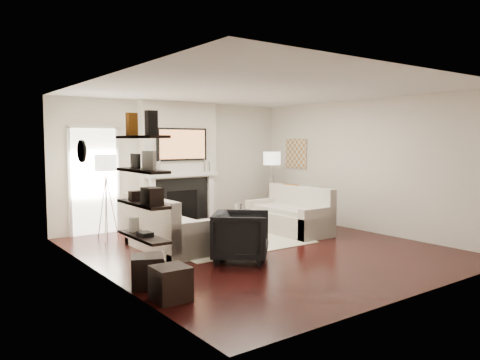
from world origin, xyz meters
TOP-DOWN VIEW (x-y plane):
  - room_envelope at (0.00, 0.00)m, footprint 6.00×6.00m
  - chimney_breast at (0.00, 2.88)m, footprint 1.80×0.25m
  - fireplace_surround at (0.00, 2.74)m, footprint 1.30×0.02m
  - firebox at (0.00, 2.73)m, footprint 0.75×0.02m
  - mantel_pilaster_l at (-0.72, 2.71)m, footprint 0.12×0.08m
  - mantel_pilaster_r at (0.72, 2.71)m, footprint 0.12×0.08m
  - mantel_shelf at (0.00, 2.69)m, footprint 1.70×0.18m
  - tv_body at (0.00, 2.71)m, footprint 1.20×0.06m
  - tv_screen at (0.00, 2.68)m, footprint 1.10×0.00m
  - candlestick_l_tall at (-0.55, 2.70)m, footprint 0.04×0.04m
  - candlestick_l_short at (-0.68, 2.70)m, footprint 0.04×0.04m
  - candlestick_r_tall at (0.55, 2.70)m, footprint 0.04×0.04m
  - candlestick_r_short at (0.68, 2.70)m, footprint 0.04×0.04m
  - hallway_panel at (-1.85, 2.98)m, footprint 0.90×0.02m
  - door_trim_l at (-2.33, 2.96)m, footprint 0.06×0.06m
  - door_trim_r at (-1.37, 2.96)m, footprint 0.06×0.06m
  - door_trim_top at (-1.85, 2.96)m, footprint 1.02×0.06m
  - rug at (-0.11, 0.77)m, footprint 2.60×2.00m
  - loveseat_left_base at (-1.30, 0.89)m, footprint 0.85×1.80m
  - loveseat_left_back at (-1.63, 0.89)m, footprint 0.18×1.80m
  - loveseat_left_arm_n at (-1.30, 0.08)m, footprint 0.85×0.18m
  - loveseat_left_arm_s at (-1.30, 1.70)m, footprint 0.85×0.18m
  - loveseat_left_cushion at (-1.25, 0.89)m, footprint 0.63×1.44m
  - pillow_left_orange at (-1.63, 1.19)m, footprint 0.10×0.42m
  - pillow_left_charcoal at (-1.63, 0.59)m, footprint 0.10×0.40m
  - loveseat_right_base at (1.36, 0.79)m, footprint 0.85×1.80m
  - loveseat_right_back at (1.69, 0.79)m, footprint 0.18×1.80m
  - loveseat_right_arm_n at (1.36, -0.02)m, footprint 0.85×0.18m
  - loveseat_right_arm_s at (1.36, 1.60)m, footprint 0.85×0.18m
  - loveseat_right_cushion at (1.31, 0.79)m, footprint 0.63×1.44m
  - pillow_right_orange at (1.69, 1.09)m, footprint 0.10×0.42m
  - pillow_right_charcoal at (1.69, 0.49)m, footprint 0.10×0.40m
  - coffee_table at (0.02, 0.88)m, footprint 1.10×0.55m
  - coffee_leg_nw at (-0.48, 0.66)m, footprint 0.02×0.02m
  - coffee_leg_ne at (0.52, 0.66)m, footprint 0.02×0.02m
  - coffee_leg_sw at (-0.48, 1.10)m, footprint 0.02×0.02m
  - coffee_leg_se at (0.52, 1.10)m, footprint 0.02×0.02m
  - hurricane_glass at (0.17, 0.88)m, footprint 0.14×0.14m
  - hurricane_candle at (0.17, 0.88)m, footprint 0.10×0.10m
  - copper_bowl at (-0.23, 0.88)m, footprint 0.34×0.34m
  - armchair at (-0.73, -0.42)m, footprint 1.12×1.12m
  - lamp_left_post at (-1.85, 2.31)m, footprint 0.02×0.02m
  - lamp_left_shade at (-1.85, 2.31)m, footprint 0.40×0.40m
  - lamp_left_leg_a at (-1.74, 2.31)m, footprint 0.25×0.02m
  - lamp_left_leg_b at (-1.91, 2.41)m, footprint 0.14×0.22m
  - lamp_left_leg_c at (-1.91, 2.22)m, footprint 0.14×0.22m
  - lamp_right_post at (2.05, 2.14)m, footprint 0.02×0.02m
  - lamp_right_shade at (2.05, 2.14)m, footprint 0.40×0.40m
  - lamp_right_leg_a at (2.16, 2.14)m, footprint 0.25×0.02m
  - lamp_right_leg_b at (2.00, 2.24)m, footprint 0.14×0.22m
  - lamp_right_leg_c at (1.99, 2.05)m, footprint 0.14×0.22m
  - console_top at (2.57, 1.95)m, footprint 0.35×1.20m
  - console_leg_n at (2.57, 1.40)m, footprint 0.30×0.04m
  - console_leg_s at (2.57, 2.50)m, footprint 0.30×0.04m
  - wall_art at (2.73, 2.05)m, footprint 0.03×0.70m
  - shelf_bottom at (-2.62, -1.00)m, footprint 0.25×1.00m
  - shelf_lower at (-2.62, -1.00)m, footprint 0.25×1.00m
  - shelf_upper at (-2.62, -1.00)m, footprint 0.25×1.00m
  - shelf_top at (-2.62, -1.00)m, footprint 0.25×1.00m
  - decor_magfile_a at (-2.62, -1.27)m, footprint 0.12×0.10m
  - decor_magfile_b at (-2.62, -0.72)m, footprint 0.12×0.10m
  - decor_frame_a at (-2.62, -1.19)m, footprint 0.04×0.30m
  - decor_frame_b at (-2.62, -0.81)m, footprint 0.04×0.22m
  - decor_wine_rack at (-2.62, -1.26)m, footprint 0.18×0.25m
  - decor_box_small at (-2.62, -0.80)m, footprint 0.15×0.12m
  - decor_books at (-2.62, -1.05)m, footprint 0.14×0.20m
  - decor_box_tall at (-2.62, -0.72)m, footprint 0.10×0.10m
  - clock_rim at (-2.73, 0.90)m, footprint 0.04×0.34m
  - clock_face at (-2.71, 0.90)m, footprint 0.01×0.29m
  - ottoman_near at (-2.47, -0.78)m, footprint 0.53×0.53m
  - ottoman_far at (-2.47, -1.41)m, footprint 0.41×0.41m

SIDE VIEW (x-z plane):
  - rug at x=-0.11m, z-range 0.00..0.01m
  - coffee_leg_nw at x=-0.48m, z-range 0.00..0.38m
  - coffee_leg_ne at x=0.52m, z-range 0.00..0.38m
  - coffee_leg_sw at x=-0.48m, z-range 0.00..0.38m
  - coffee_leg_se at x=0.52m, z-range 0.00..0.38m
  - ottoman_near at x=-2.47m, z-range 0.00..0.40m
  - ottoman_far at x=-2.47m, z-range 0.00..0.40m
  - loveseat_left_base at x=-1.30m, z-range 0.00..0.42m
  - loveseat_right_base at x=1.36m, z-range 0.00..0.42m
  - loveseat_left_arm_n at x=-1.30m, z-range 0.00..0.60m
  - loveseat_left_arm_s at x=-1.30m, z-range 0.00..0.60m
  - loveseat_right_arm_n at x=1.36m, z-range 0.00..0.60m
  - loveseat_right_arm_s at x=1.36m, z-range 0.00..0.60m
  - console_leg_n at x=2.57m, z-range 0.00..0.71m
  - console_leg_s at x=2.57m, z-range 0.00..0.71m
  - coffee_table at x=0.02m, z-range 0.38..0.42m
  - armchair at x=-0.73m, z-range 0.00..0.84m
  - copper_bowl at x=-0.23m, z-range 0.42..0.47m
  - firebox at x=0.00m, z-range 0.12..0.78m
  - loveseat_left_cushion at x=-1.25m, z-range 0.42..0.52m
  - loveseat_right_cushion at x=1.31m, z-range 0.42..0.52m
  - hurricane_candle at x=0.17m, z-range 0.42..0.57m
  - fireplace_surround at x=0.00m, z-range 0.00..1.04m
  - loveseat_left_back at x=-1.63m, z-range 0.13..0.93m
  - loveseat_right_back at x=1.69m, z-range 0.13..0.93m
  - mantel_pilaster_l at x=-0.72m, z-range 0.00..1.10m
  - mantel_pilaster_r at x=0.72m, z-range 0.00..1.10m
  - hurricane_glass at x=0.17m, z-range 0.44..0.68m
  - lamp_left_leg_a at x=-1.74m, z-range -0.02..1.22m
  - lamp_left_leg_b at x=-1.91m, z-range -0.02..1.22m
  - lamp_left_leg_c at x=-1.91m, z-range -0.02..1.22m
  - lamp_right_leg_a at x=2.16m, z-range -0.02..1.22m
  - lamp_right_leg_b at x=2.00m, z-range -0.02..1.22m
  - lamp_right_leg_c at x=1.99m, z-range -0.02..1.22m
  - lamp_left_post at x=-1.85m, z-range 0.00..1.20m
  - lamp_right_post at x=2.05m, z-range 0.00..1.20m
  - shelf_bottom at x=-2.62m, z-range 0.68..0.72m
  - pillow_left_charcoal at x=-1.63m, z-range 0.52..0.92m
  - pillow_right_charcoal at x=1.69m, z-range 0.52..0.92m
  - pillow_left_orange at x=-1.63m, z-range 0.52..0.94m
  - pillow_right_orange at x=1.69m, z-range 0.52..0.94m
  - console_top at x=2.57m, z-range 0.71..0.75m
  - decor_books at x=-2.62m, z-range 0.72..0.77m
  - decor_box_tall at x=-2.62m, z-range 0.72..0.90m
  - door_trim_l at x=-2.33m, z-range -0.03..2.13m
  - door_trim_r at x=-1.37m, z-range -0.03..2.13m
  - hallway_panel at x=-1.85m, z-range 0.00..2.10m
  - shelf_lower at x=-2.62m, z-range 1.08..1.12m
  - mantel_shelf at x=0.00m, z-range 1.09..1.16m
  - decor_box_small at x=-2.62m, z-range 1.12..1.24m
  - decor_wine_rack at x=-2.62m, z-range 1.12..1.32m
  - candlestick_l_short at x=-0.68m, z-range 1.15..1.40m
  - candlestick_r_short at x=0.68m, z-range 1.15..1.40m
  - candlestick_l_tall at x=-0.55m, z-range 1.16..1.45m
  - candlestick_r_tall at x=0.55m, z-range 1.16..1.45m
  - room_envelope at x=0.00m, z-range -1.65..4.35m
  - chimney_breast at x=0.00m, z-range 0.00..2.70m
  - lamp_left_shade at x=-1.85m, z-range 1.30..1.60m
  - lamp_right_shade at x=2.05m, z-range 1.30..1.60m
  - shelf_upper at x=-2.62m, z-range 1.48..1.52m
  - wall_art at x=2.73m, z-range 1.20..1.90m
  - decor_frame_b at x=-2.62m, z-range 1.52..1.70m
  - decor_frame_a at x=-2.62m, z-range 1.52..1.74m
  - clock_rim at x=-2.73m, z-range 1.53..1.87m
  - clock_face at x=-2.71m, z-range 1.55..1.84m
  - tv_screen at x=0.00m, z-range 1.47..2.09m
  - tv_body at x=0.00m, z-range 1.43..2.13m
  - shelf_top at x=-2.62m, z-range 1.88..1.92m
  - decor_magfile_a at x=-2.62m, z-range 1.92..2.20m
  - decor_magfile_b at x=-2.62m, z-range 1.92..2.20m
  - door_trim_top at x=-1.85m, z-range 2.10..2.16m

